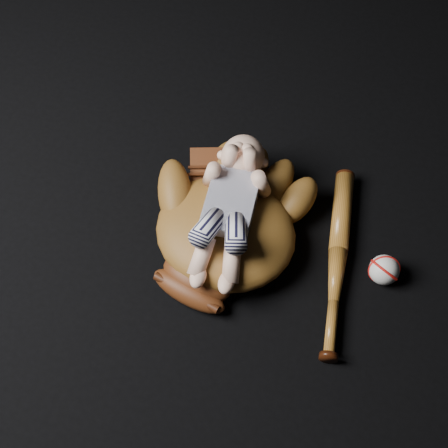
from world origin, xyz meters
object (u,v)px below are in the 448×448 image
object	(u,v)px
baseball_glove	(226,228)
newborn_baby	(228,211)
baseball_bat	(337,261)
baseball	(384,270)

from	to	relation	value
baseball_glove	newborn_baby	xyz separation A→B (m)	(0.00, 0.01, 0.05)
baseball_bat	baseball	size ratio (longest dim) A/B	7.04
baseball_glove	newborn_baby	distance (m)	0.05
newborn_baby	baseball	distance (m)	0.35
newborn_baby	baseball_bat	world-z (taller)	newborn_baby
baseball_bat	newborn_baby	bearing A→B (deg)	-178.00
newborn_baby	baseball	world-z (taller)	newborn_baby
newborn_baby	baseball	bearing A→B (deg)	-2.16
newborn_baby	baseball	size ratio (longest dim) A/B	5.56
baseball_glove	baseball_bat	world-z (taller)	baseball_glove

